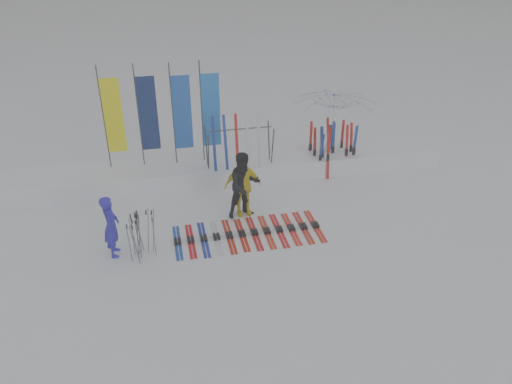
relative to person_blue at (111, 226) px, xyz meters
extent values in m
plane|color=white|center=(3.56, -0.98, -0.82)|extent=(120.00, 120.00, 0.00)
cube|color=white|center=(3.56, 3.62, -0.52)|extent=(14.00, 1.60, 0.60)
imported|color=#231EB0|center=(0.00, 0.00, 0.00)|extent=(0.40, 0.61, 1.64)
imported|color=black|center=(3.54, 1.13, 0.14)|extent=(1.07, 0.91, 1.93)
imported|color=yellow|center=(3.51, 1.23, 0.08)|extent=(1.08, 0.51, 1.80)
imported|color=white|center=(7.13, 3.89, 0.46)|extent=(3.24, 3.28, 2.56)
cube|color=#153A94|center=(1.57, 0.14, -0.79)|extent=(0.17, 1.58, 0.07)
cube|color=red|center=(1.91, 0.14, -0.79)|extent=(0.17, 1.60, 0.07)
cube|color=#152396|center=(2.25, 0.14, -0.79)|extent=(0.17, 1.66, 0.07)
cube|color=silver|center=(2.59, 0.14, -0.79)|extent=(0.17, 1.64, 0.07)
cube|color=#B1210E|center=(2.93, 0.14, -0.79)|extent=(0.17, 1.65, 0.07)
cube|color=#B31E0E|center=(3.27, 0.14, -0.79)|extent=(0.17, 1.58, 0.07)
cube|color=red|center=(3.61, 0.14, -0.79)|extent=(0.17, 1.64, 0.07)
cube|color=red|center=(3.96, 0.14, -0.79)|extent=(0.17, 1.64, 0.07)
cube|color=red|center=(4.30, 0.14, -0.79)|extent=(0.17, 1.69, 0.07)
cube|color=red|center=(4.64, 0.14, -0.79)|extent=(0.17, 1.61, 0.07)
cube|color=#B4210E|center=(4.98, 0.14, -0.79)|extent=(0.17, 1.64, 0.07)
cube|color=red|center=(5.32, 0.14, -0.79)|extent=(0.17, 1.63, 0.07)
cylinder|color=#595B60|center=(0.62, -0.36, -0.25)|extent=(0.06, 0.10, 1.14)
cylinder|color=#595B60|center=(0.65, -0.08, -0.20)|extent=(0.03, 0.04, 1.23)
cylinder|color=#595B60|center=(0.65, -0.19, -0.21)|extent=(0.12, 0.15, 1.22)
cylinder|color=#595B60|center=(0.50, -0.20, -0.20)|extent=(0.05, 0.12, 1.25)
cylinder|color=#595B60|center=(0.41, -0.49, -0.25)|extent=(0.03, 0.15, 1.14)
cylinder|color=#595B60|center=(0.87, -0.10, -0.19)|extent=(0.13, 0.08, 1.25)
cylinder|color=#595B60|center=(0.53, -0.33, -0.23)|extent=(0.15, 0.04, 1.18)
cylinder|color=#595B60|center=(0.54, -0.60, -0.22)|extent=(0.15, 0.15, 1.18)
cylinder|color=#595B60|center=(0.64, -0.05, -0.21)|extent=(0.13, 0.11, 1.22)
cylinder|color=#595B60|center=(1.00, -0.34, -0.23)|extent=(0.03, 0.10, 1.18)
cylinder|color=#595B60|center=(0.60, -0.14, -0.21)|extent=(0.09, 0.11, 1.21)
cylinder|color=#595B60|center=(0.61, -0.15, -0.21)|extent=(0.11, 0.03, 1.22)
cylinder|color=#595B60|center=(1.00, -0.14, -0.20)|extent=(0.13, 0.04, 1.25)
cylinder|color=#383A3F|center=(-0.17, 3.88, 1.38)|extent=(0.04, 0.04, 3.20)
cube|color=#EFEA0C|center=(0.12, 3.88, 1.43)|extent=(0.55, 0.03, 2.30)
cylinder|color=#383A3F|center=(0.85, 3.84, 1.38)|extent=(0.04, 0.04, 3.20)
cube|color=#0B1C51|center=(1.14, 3.84, 1.43)|extent=(0.55, 0.03, 2.30)
cylinder|color=#383A3F|center=(1.86, 3.72, 1.38)|extent=(0.04, 0.04, 3.20)
cube|color=blue|center=(2.15, 3.72, 1.43)|extent=(0.55, 0.03, 2.30)
cylinder|color=#383A3F|center=(2.74, 3.75, 1.38)|extent=(0.04, 0.04, 3.20)
cube|color=blue|center=(3.03, 3.75, 1.43)|extent=(0.55, 0.03, 2.30)
cylinder|color=#383A3F|center=(2.80, 2.97, 0.40)|extent=(0.04, 0.30, 1.23)
cylinder|color=#383A3F|center=(2.80, 3.47, 0.40)|extent=(0.04, 0.30, 1.23)
cylinder|color=#383A3F|center=(4.80, 2.97, 0.40)|extent=(0.04, 0.30, 1.23)
cylinder|color=#383A3F|center=(4.80, 3.47, 0.40)|extent=(0.04, 0.30, 1.23)
cylinder|color=#383A3F|center=(3.80, 3.22, 0.96)|extent=(2.00, 0.04, 0.04)
cube|color=red|center=(6.31, 3.33, -0.03)|extent=(0.09, 0.02, 1.58)
cube|color=red|center=(7.29, 3.05, 0.03)|extent=(0.09, 0.03, 1.70)
cube|color=navy|center=(7.57, 3.09, 0.01)|extent=(0.09, 0.03, 1.66)
cube|color=red|center=(6.57, 2.79, 0.01)|extent=(0.09, 0.04, 1.67)
cube|color=navy|center=(6.38, 2.95, -0.07)|extent=(0.09, 0.03, 1.50)
cube|color=red|center=(6.31, 3.81, -0.08)|extent=(0.09, 0.03, 1.48)
cube|color=red|center=(6.93, 3.77, 0.03)|extent=(0.09, 0.04, 1.70)
cube|color=navy|center=(6.89, 3.61, -0.06)|extent=(0.09, 0.04, 1.53)
cube|color=red|center=(6.85, 3.50, -0.07)|extent=(0.09, 0.04, 1.49)
cube|color=navy|center=(6.50, 3.14, 0.01)|extent=(0.09, 0.03, 1.66)
cube|color=red|center=(6.28, 3.71, 0.01)|extent=(0.09, 0.04, 1.66)
cube|color=navy|center=(7.06, 3.76, -0.05)|extent=(0.09, 0.04, 1.54)
cube|color=red|center=(7.58, 3.37, -0.02)|extent=(0.09, 0.03, 1.61)
cube|color=navy|center=(6.95, 3.37, 0.00)|extent=(0.09, 0.03, 1.64)
cube|color=silver|center=(6.61, 3.58, -0.08)|extent=(0.09, 0.04, 1.48)
cube|color=red|center=(7.41, 3.77, -0.03)|extent=(0.09, 0.04, 1.57)
cube|color=silver|center=(6.50, 3.23, -0.03)|extent=(0.09, 0.03, 1.58)
camera|label=1|loc=(1.29, -10.78, 6.64)|focal=35.00mm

